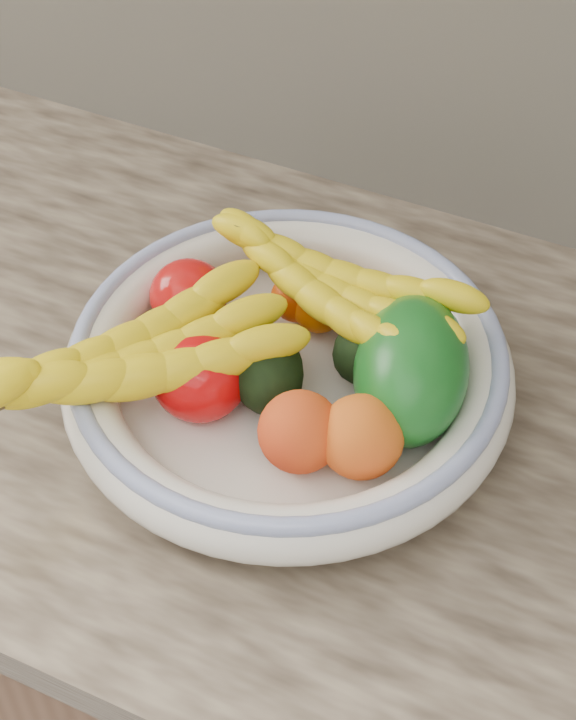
% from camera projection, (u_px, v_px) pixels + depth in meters
% --- Properties ---
extents(kitchen_counter, '(2.44, 0.66, 1.40)m').
position_uv_depth(kitchen_counter, '(297.00, 630.00, 1.32)').
color(kitchen_counter, brown).
rests_on(kitchen_counter, ground).
extents(fruit_bowl, '(0.39, 0.39, 0.08)m').
position_uv_depth(fruit_bowl, '(288.00, 369.00, 0.95)').
color(fruit_bowl, silver).
rests_on(fruit_bowl, kitchen_counter).
extents(clementine_back_left, '(0.05, 0.05, 0.04)m').
position_uv_depth(clementine_back_left, '(297.00, 297.00, 1.00)').
color(clementine_back_left, '#F35205').
rests_on(clementine_back_left, fruit_bowl).
extents(clementine_back_right, '(0.07, 0.07, 0.05)m').
position_uv_depth(clementine_back_right, '(383.00, 305.00, 1.00)').
color(clementine_back_right, orange).
rests_on(clementine_back_right, fruit_bowl).
extents(clementine_back_mid, '(0.06, 0.06, 0.05)m').
position_uv_depth(clementine_back_mid, '(319.00, 307.00, 0.99)').
color(clementine_back_mid, orange).
rests_on(clementine_back_mid, fruit_bowl).
extents(tomato_left, '(0.09, 0.09, 0.06)m').
position_uv_depth(tomato_left, '(189.00, 295.00, 0.99)').
color(tomato_left, '#B90E0D').
rests_on(tomato_left, fruit_bowl).
extents(tomato_near_left, '(0.09, 0.09, 0.07)m').
position_uv_depth(tomato_near_left, '(200.00, 377.00, 0.92)').
color(tomato_near_left, red).
rests_on(tomato_near_left, fruit_bowl).
extents(avocado_center, '(0.10, 0.11, 0.06)m').
position_uv_depth(avocado_center, '(266.00, 369.00, 0.93)').
color(avocado_center, black).
rests_on(avocado_center, fruit_bowl).
extents(avocado_right, '(0.10, 0.12, 0.07)m').
position_uv_depth(avocado_right, '(383.00, 343.00, 0.95)').
color(avocado_right, black).
rests_on(avocado_right, fruit_bowl).
extents(green_mango, '(0.16, 0.18, 0.13)m').
position_uv_depth(green_mango, '(411.00, 370.00, 0.91)').
color(green_mango, '#0F5216').
rests_on(green_mango, fruit_bowl).
extents(peach_front, '(0.09, 0.09, 0.07)m').
position_uv_depth(peach_front, '(300.00, 432.00, 0.88)').
color(peach_front, orange).
rests_on(peach_front, fruit_bowl).
extents(peach_right, '(0.09, 0.09, 0.07)m').
position_uv_depth(peach_right, '(361.00, 437.00, 0.87)').
color(peach_right, orange).
rests_on(peach_right, fruit_bowl).
extents(banana_bunch_back, '(0.29, 0.16, 0.08)m').
position_uv_depth(banana_bunch_back, '(333.00, 294.00, 0.96)').
color(banana_bunch_back, yellow).
rests_on(banana_bunch_back, fruit_bowl).
extents(banana_bunch_front, '(0.28, 0.32, 0.08)m').
position_uv_depth(banana_bunch_front, '(129.00, 366.00, 0.91)').
color(banana_bunch_front, yellow).
rests_on(banana_bunch_front, fruit_bowl).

